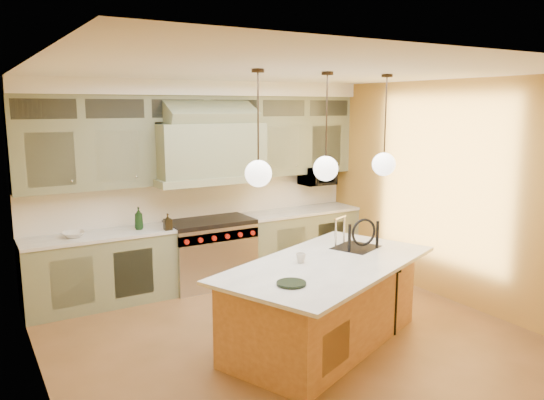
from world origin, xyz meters
TOP-DOWN VIEW (x-y plane):
  - floor at (0.00, 0.00)m, footprint 5.00×5.00m
  - ceiling at (0.00, 0.00)m, footprint 5.00×5.00m
  - wall_back at (0.00, 2.50)m, footprint 5.00×0.00m
  - wall_front at (0.00, -2.50)m, footprint 5.00×0.00m
  - wall_left at (-2.50, 0.00)m, footprint 0.00×5.00m
  - wall_right at (2.50, 0.00)m, footprint 0.00×5.00m
  - back_cabinetry at (0.00, 2.23)m, footprint 5.00×0.77m
  - range at (0.00, 2.14)m, footprint 1.20×0.74m
  - kitchen_island at (0.26, -0.25)m, footprint 2.88×2.22m
  - counter_stool at (0.90, -0.27)m, footprint 0.50×0.50m
  - microwave at (1.95, 2.25)m, footprint 0.54×0.37m
  - oil_bottle_a at (-1.02, 2.15)m, footprint 0.13×0.13m
  - oil_bottle_b at (-0.70, 1.92)m, footprint 0.10×0.10m
  - fruit_bowl at (-1.85, 2.15)m, footprint 0.30×0.30m
  - cup at (0.02, -0.16)m, footprint 0.12×0.12m
  - pendant_left at (-0.54, -0.25)m, footprint 0.26×0.26m
  - pendant_center at (0.26, -0.25)m, footprint 0.26×0.26m
  - pendant_right at (1.06, -0.25)m, footprint 0.26×0.26m

SIDE VIEW (x-z plane):
  - floor at x=0.00m, z-range 0.00..0.00m
  - kitchen_island at x=0.26m, z-range -0.20..1.15m
  - range at x=0.00m, z-range 0.01..0.97m
  - counter_stool at x=0.90m, z-range 0.10..1.39m
  - cup at x=0.02m, z-range 0.92..1.02m
  - fruit_bowl at x=-1.85m, z-range 0.94..1.01m
  - oil_bottle_b at x=-0.70m, z-range 0.94..1.16m
  - oil_bottle_a at x=-1.02m, z-range 0.94..1.24m
  - back_cabinetry at x=0.00m, z-range -0.02..2.88m
  - microwave at x=1.95m, z-range 1.30..1.60m
  - wall_back at x=0.00m, z-range -1.05..3.95m
  - wall_front at x=0.00m, z-range -1.05..3.95m
  - wall_left at x=-2.50m, z-range -1.05..3.95m
  - wall_right at x=2.50m, z-range -1.05..3.95m
  - pendant_left at x=-0.54m, z-range 1.39..2.50m
  - pendant_center at x=0.26m, z-range 1.39..2.50m
  - pendant_right at x=1.06m, z-range 1.39..2.50m
  - ceiling at x=0.00m, z-range 2.90..2.90m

